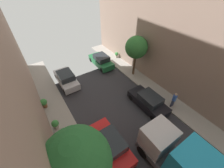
{
  "coord_description": "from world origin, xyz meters",
  "views": [
    {
      "loc": [
        -5.27,
        1.91,
        10.74
      ],
      "look_at": [
        1.34,
        11.78,
        0.5
      ],
      "focal_mm": 22.13,
      "sensor_mm": 36.0,
      "label": 1
    }
  ],
  "objects_px": {
    "parked_car_right_4": "(101,61)",
    "street_tree_1": "(136,48)",
    "parked_car_left_3": "(66,79)",
    "potted_plant_4": "(55,124)",
    "parked_car_right_3": "(148,101)",
    "parked_car_left_2": "(110,144)",
    "potted_plant_3": "(44,103)",
    "potted_plant_2": "(117,54)",
    "street_tree_0": "(77,162)",
    "pedestrian": "(174,99)"
  },
  "relations": [
    {
      "from": "parked_car_right_4",
      "to": "street_tree_0",
      "type": "height_order",
      "value": "street_tree_0"
    },
    {
      "from": "parked_car_left_2",
      "to": "parked_car_left_3",
      "type": "bearing_deg",
      "value": 90.0
    },
    {
      "from": "street_tree_0",
      "to": "parked_car_left_3",
      "type": "bearing_deg",
      "value": 76.65
    },
    {
      "from": "parked_car_left_2",
      "to": "parked_car_right_4",
      "type": "xyz_separation_m",
      "value": [
        5.4,
        10.53,
        0.0
      ]
    },
    {
      "from": "parked_car_left_3",
      "to": "potted_plant_3",
      "type": "bearing_deg",
      "value": -142.22
    },
    {
      "from": "parked_car_right_4",
      "to": "potted_plant_3",
      "type": "bearing_deg",
      "value": -157.17
    },
    {
      "from": "parked_car_left_2",
      "to": "parked_car_right_4",
      "type": "distance_m",
      "value": 11.83
    },
    {
      "from": "pedestrian",
      "to": "potted_plant_2",
      "type": "relative_size",
      "value": 2.07
    },
    {
      "from": "street_tree_0",
      "to": "potted_plant_2",
      "type": "bearing_deg",
      "value": 48.62
    },
    {
      "from": "street_tree_0",
      "to": "potted_plant_4",
      "type": "distance_m",
      "value": 6.65
    },
    {
      "from": "parked_car_right_4",
      "to": "street_tree_0",
      "type": "bearing_deg",
      "value": -123.71
    },
    {
      "from": "parked_car_left_3",
      "to": "street_tree_1",
      "type": "relative_size",
      "value": 0.85
    },
    {
      "from": "potted_plant_2",
      "to": "potted_plant_4",
      "type": "distance_m",
      "value": 13.14
    },
    {
      "from": "parked_car_right_4",
      "to": "street_tree_1",
      "type": "bearing_deg",
      "value": -62.07
    },
    {
      "from": "parked_car_left_3",
      "to": "street_tree_0",
      "type": "xyz_separation_m",
      "value": [
        -2.55,
        -10.74,
        3.79
      ]
    },
    {
      "from": "potted_plant_4",
      "to": "street_tree_0",
      "type": "bearing_deg",
      "value": -86.63
    },
    {
      "from": "parked_car_right_4",
      "to": "potted_plant_2",
      "type": "height_order",
      "value": "parked_car_right_4"
    },
    {
      "from": "parked_car_right_3",
      "to": "street_tree_0",
      "type": "distance_m",
      "value": 9.26
    },
    {
      "from": "parked_car_left_2",
      "to": "potted_plant_3",
      "type": "relative_size",
      "value": 4.24
    },
    {
      "from": "parked_car_right_3",
      "to": "pedestrian",
      "type": "distance_m",
      "value": 2.39
    },
    {
      "from": "parked_car_left_3",
      "to": "street_tree_1",
      "type": "bearing_deg",
      "value": -21.74
    },
    {
      "from": "potted_plant_4",
      "to": "potted_plant_2",
      "type": "bearing_deg",
      "value": 31.77
    },
    {
      "from": "parked_car_right_4",
      "to": "street_tree_1",
      "type": "xyz_separation_m",
      "value": [
        2.24,
        -4.22,
        3.06
      ]
    },
    {
      "from": "street_tree_1",
      "to": "parked_car_left_3",
      "type": "bearing_deg",
      "value": 158.26
    },
    {
      "from": "street_tree_0",
      "to": "potted_plant_3",
      "type": "height_order",
      "value": "street_tree_0"
    },
    {
      "from": "parked_car_right_3",
      "to": "parked_car_right_4",
      "type": "relative_size",
      "value": 1.0
    },
    {
      "from": "parked_car_left_3",
      "to": "street_tree_0",
      "type": "bearing_deg",
      "value": -103.35
    },
    {
      "from": "parked_car_left_2",
      "to": "pedestrian",
      "type": "xyz_separation_m",
      "value": [
        7.32,
        0.11,
        0.35
      ]
    },
    {
      "from": "street_tree_1",
      "to": "potted_plant_3",
      "type": "relative_size",
      "value": 4.96
    },
    {
      "from": "parked_car_left_3",
      "to": "parked_car_right_4",
      "type": "relative_size",
      "value": 1.0
    },
    {
      "from": "street_tree_0",
      "to": "street_tree_1",
      "type": "xyz_separation_m",
      "value": [
        10.19,
        7.7,
        -0.73
      ]
    },
    {
      "from": "potted_plant_2",
      "to": "potted_plant_3",
      "type": "distance_m",
      "value": 12.08
    },
    {
      "from": "potted_plant_2",
      "to": "parked_car_left_3",
      "type": "bearing_deg",
      "value": -169.22
    },
    {
      "from": "pedestrian",
      "to": "street_tree_0",
      "type": "bearing_deg",
      "value": -171.39
    },
    {
      "from": "parked_car_left_2",
      "to": "parked_car_left_3",
      "type": "height_order",
      "value": "same"
    },
    {
      "from": "parked_car_left_3",
      "to": "potted_plant_4",
      "type": "relative_size",
      "value": 4.67
    },
    {
      "from": "street_tree_1",
      "to": "potted_plant_4",
      "type": "height_order",
      "value": "street_tree_1"
    },
    {
      "from": "parked_car_right_3",
      "to": "street_tree_0",
      "type": "xyz_separation_m",
      "value": [
        -7.95,
        -2.87,
        3.79
      ]
    },
    {
      "from": "parked_car_left_3",
      "to": "potted_plant_4",
      "type": "distance_m",
      "value": 6.06
    },
    {
      "from": "potted_plant_2",
      "to": "potted_plant_4",
      "type": "bearing_deg",
      "value": -148.23
    },
    {
      "from": "parked_car_left_2",
      "to": "street_tree_0",
      "type": "height_order",
      "value": "street_tree_0"
    },
    {
      "from": "parked_car_right_4",
      "to": "street_tree_1",
      "type": "distance_m",
      "value": 5.67
    },
    {
      "from": "parked_car_right_3",
      "to": "street_tree_1",
      "type": "distance_m",
      "value": 6.14
    },
    {
      "from": "parked_car_left_2",
      "to": "potted_plant_2",
      "type": "relative_size",
      "value": 5.05
    },
    {
      "from": "parked_car_right_3",
      "to": "street_tree_1",
      "type": "height_order",
      "value": "street_tree_1"
    },
    {
      "from": "parked_car_left_2",
      "to": "potted_plant_2",
      "type": "bearing_deg",
      "value": 52.78
    },
    {
      "from": "parked_car_right_4",
      "to": "potted_plant_3",
      "type": "distance_m",
      "value": 9.22
    },
    {
      "from": "street_tree_0",
      "to": "potted_plant_4",
      "type": "xyz_separation_m",
      "value": [
        -0.32,
        5.4,
        -3.86
      ]
    },
    {
      "from": "potted_plant_4",
      "to": "parked_car_right_4",
      "type": "bearing_deg",
      "value": 38.24
    },
    {
      "from": "parked_car_left_2",
      "to": "pedestrian",
      "type": "bearing_deg",
      "value": 0.85
    }
  ]
}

